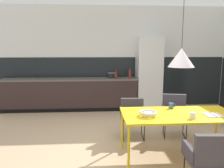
# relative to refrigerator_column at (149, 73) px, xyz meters

# --- Properties ---
(ground_plane) EXTENTS (8.94, 8.94, 0.00)m
(ground_plane) POSITION_rel_refrigerator_column_xyz_m (-0.94, -2.99, -1.05)
(ground_plane) COLOR tan
(back_wall_splashback_dark) EXTENTS (6.88, 0.12, 1.50)m
(back_wall_splashback_dark) POSITION_rel_refrigerator_column_xyz_m (-0.94, 0.36, -0.30)
(back_wall_splashback_dark) COLOR black
(back_wall_splashback_dark) RESTS_ON ground
(back_wall_panel_upper) EXTENTS (6.88, 0.12, 1.50)m
(back_wall_panel_upper) POSITION_rel_refrigerator_column_xyz_m (-0.94, 0.36, 1.20)
(back_wall_panel_upper) COLOR white
(back_wall_panel_upper) RESTS_ON back_wall_splashback_dark
(kitchen_counter) EXTENTS (3.89, 0.63, 0.90)m
(kitchen_counter) POSITION_rel_refrigerator_column_xyz_m (-2.30, -0.00, -0.60)
(kitchen_counter) COLOR #332423
(kitchen_counter) RESTS_ON ground
(refrigerator_column) EXTENTS (0.70, 0.60, 2.10)m
(refrigerator_column) POSITION_rel_refrigerator_column_xyz_m (0.00, 0.00, 0.00)
(refrigerator_column) COLOR silver
(refrigerator_column) RESTS_ON ground
(dining_table) EXTENTS (1.79, 0.90, 0.73)m
(dining_table) POSITION_rel_refrigerator_column_xyz_m (-0.22, -3.03, -0.36)
(dining_table) COLOR gold
(dining_table) RESTS_ON ground
(armchair_by_stool) EXTENTS (0.51, 0.50, 0.75)m
(armchair_by_stool) POSITION_rel_refrigerator_column_xyz_m (-0.81, -2.10, -0.55)
(armchair_by_stool) COLOR #3E3742
(armchair_by_stool) RESTS_ON ground
(armchair_near_window) EXTENTS (0.52, 0.50, 0.78)m
(armchair_near_window) POSITION_rel_refrigerator_column_xyz_m (-0.17, -3.90, -0.56)
(armchair_near_window) COLOR #3E3742
(armchair_near_window) RESTS_ON ground
(armchair_head_of_table) EXTENTS (0.57, 0.56, 0.82)m
(armchair_head_of_table) POSITION_rel_refrigerator_column_xyz_m (0.05, -2.11, -0.52)
(armchair_head_of_table) COLOR #3E3742
(armchair_head_of_table) RESTS_ON ground
(fruit_bowl) EXTENTS (0.28, 0.28, 0.08)m
(fruit_bowl) POSITION_rel_refrigerator_column_xyz_m (-0.74, -3.13, -0.27)
(fruit_bowl) COLOR silver
(fruit_bowl) RESTS_ON dining_table
(open_book) EXTENTS (0.25, 0.23, 0.02)m
(open_book) POSITION_rel_refrigerator_column_xyz_m (0.26, -3.16, -0.31)
(open_book) COLOR white
(open_book) RESTS_ON dining_table
(mug_glass_clear) EXTENTS (0.12, 0.08, 0.09)m
(mug_glass_clear) POSITION_rel_refrigerator_column_xyz_m (-0.11, -3.28, -0.27)
(mug_glass_clear) COLOR white
(mug_glass_clear) RESTS_ON dining_table
(mug_wide_latte) EXTENTS (0.12, 0.08, 0.10)m
(mug_wide_latte) POSITION_rel_refrigerator_column_xyz_m (-0.24, -2.72, -0.27)
(mug_wide_latte) COLOR #335B93
(mug_wide_latte) RESTS_ON dining_table
(cooking_pot) EXTENTS (0.25, 0.25, 0.17)m
(cooking_pot) POSITION_rel_refrigerator_column_xyz_m (-1.07, 0.11, -0.07)
(cooking_pot) COLOR black
(cooking_pot) RESTS_ON kitchen_counter
(bottle_oil_tall) EXTENTS (0.07, 0.07, 0.25)m
(bottle_oil_tall) POSITION_rel_refrigerator_column_xyz_m (-0.97, -0.13, -0.04)
(bottle_oil_tall) COLOR maroon
(bottle_oil_tall) RESTS_ON kitchen_counter
(bottle_wine_green) EXTENTS (0.07, 0.07, 0.29)m
(bottle_wine_green) POSITION_rel_refrigerator_column_xyz_m (-0.58, -0.17, -0.02)
(bottle_wine_green) COLOR maroon
(bottle_wine_green) RESTS_ON kitchen_counter
(pendant_lamp_over_table_near) EXTENTS (0.40, 0.40, 1.49)m
(pendant_lamp_over_table_near) POSITION_rel_refrigerator_column_xyz_m (-0.22, -2.99, 0.55)
(pendant_lamp_over_table_near) COLOR black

